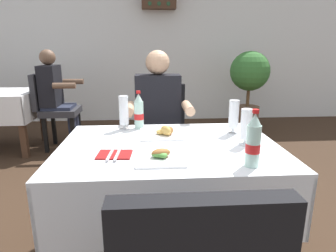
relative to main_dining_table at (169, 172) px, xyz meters
name	(u,v)px	position (x,y,z in m)	size (l,w,h in m)	color
back_wall	(155,32)	(0.03, 3.68, 0.96)	(11.00, 0.12, 3.09)	white
main_dining_table	(169,172)	(0.00, 0.00, 0.00)	(1.22, 0.88, 0.75)	white
chair_far_diner_seat	(162,135)	(0.00, 0.83, -0.03)	(0.44, 0.50, 0.97)	black
seated_diner_far	(158,120)	(-0.03, 0.72, 0.13)	(0.50, 0.46, 1.26)	#282D42
plate_near_camera	(160,156)	(-0.06, -0.22, 0.19)	(0.24, 0.24, 0.06)	white
plate_far_diner	(163,133)	(-0.03, 0.17, 0.19)	(0.26, 0.26, 0.07)	white
beer_glass_left	(246,127)	(0.42, -0.04, 0.27)	(0.07, 0.07, 0.20)	white
beer_glass_middle	(124,113)	(-0.27, 0.33, 0.28)	(0.07, 0.07, 0.22)	white
beer_glass_right	(234,117)	(0.42, 0.18, 0.28)	(0.07, 0.07, 0.21)	white
cola_bottle_primary	(253,142)	(0.35, -0.33, 0.28)	(0.07, 0.07, 0.27)	silver
cola_bottle_secondary	(139,112)	(-0.18, 0.35, 0.28)	(0.06, 0.06, 0.25)	silver
napkin_cutlery_set	(114,154)	(-0.29, -0.15, 0.17)	(0.18, 0.19, 0.01)	maroon
background_chair_right	(53,106)	(-1.32, 2.16, -0.03)	(0.50, 0.44, 0.97)	#2D2D33
background_patron	(56,94)	(-1.27, 2.16, 0.13)	(0.46, 0.50, 1.26)	#282D42
potted_plant_corner	(249,81)	(1.45, 2.84, 0.20)	(0.60, 0.60, 1.23)	brown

